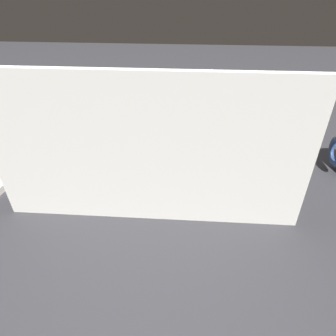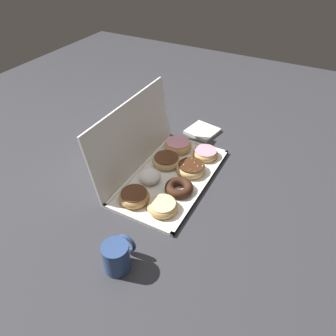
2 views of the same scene
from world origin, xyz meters
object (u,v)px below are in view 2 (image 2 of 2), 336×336
chocolate_frosted_donut_6 (166,160)px  coffee_mug (117,256)px  donut_box (172,177)px  pink_frosted_donut_3 (205,153)px  chocolate_cake_ring_donut_1 (179,188)px  pink_frosted_donut_7 (178,145)px  powdered_filled_donut_5 (150,177)px  chocolate_frosted_donut_4 (134,196)px  napkin_stack (202,131)px  sprinkle_donut_2 (191,168)px  glazed_ring_donut_0 (163,206)px

chocolate_frosted_donut_6 → coffee_mug: bearing=-168.1°
donut_box → pink_frosted_donut_3: bearing=-19.8°
chocolate_cake_ring_donut_1 → pink_frosted_donut_7: size_ratio=0.90×
chocolate_cake_ring_donut_1 → powdered_filled_donut_5: bearing=90.6°
chocolate_frosted_donut_4 → chocolate_frosted_donut_6: (0.25, 0.00, -0.00)m
chocolate_frosted_donut_6 → donut_box: bearing=-136.4°
napkin_stack → chocolate_frosted_donut_6: bearing=174.4°
sprinkle_donut_2 → chocolate_frosted_donut_4: bearing=155.7°
napkin_stack → chocolate_frosted_donut_4: bearing=177.0°
pink_frosted_donut_7 → coffee_mug: bearing=-169.8°
sprinkle_donut_2 → powdered_filled_donut_5: (-0.13, 0.12, 0.00)m
pink_frosted_donut_3 → chocolate_frosted_donut_6: (-0.12, 0.12, 0.00)m
glazed_ring_donut_0 → pink_frosted_donut_7: pink_frosted_donut_7 is taller
sprinkle_donut_2 → chocolate_cake_ring_donut_1: bearing=-176.0°
powdered_filled_donut_5 → coffee_mug: coffee_mug is taller
coffee_mug → napkin_stack: coffee_mug is taller
napkin_stack → sprinkle_donut_2: bearing=-165.1°
pink_frosted_donut_3 → chocolate_frosted_donut_4: bearing=161.6°
glazed_ring_donut_0 → coffee_mug: bearing=178.0°
pink_frosted_donut_3 → pink_frosted_donut_7: size_ratio=0.89×
chocolate_frosted_donut_4 → pink_frosted_donut_3: bearing=-18.4°
chocolate_cake_ring_donut_1 → glazed_ring_donut_0: bearing=176.3°
chocolate_frosted_donut_6 → pink_frosted_donut_7: bearing=2.9°
glazed_ring_donut_0 → sprinkle_donut_2: (0.24, 0.00, 0.00)m
glazed_ring_donut_0 → powdered_filled_donut_5: bearing=46.3°
pink_frosted_donut_3 → coffee_mug: size_ratio=1.08×
glazed_ring_donut_0 → napkin_stack: 0.56m
sprinkle_donut_2 → napkin_stack: (0.31, 0.08, -0.02)m
napkin_stack → pink_frosted_donut_3: bearing=-153.4°
chocolate_cake_ring_donut_1 → sprinkle_donut_2: 0.13m
coffee_mug → napkin_stack: bearing=5.3°
pink_frosted_donut_3 → pink_frosted_donut_7: (-0.01, 0.13, 0.00)m
donut_box → chocolate_frosted_donut_4: chocolate_frosted_donut_4 is taller
chocolate_cake_ring_donut_1 → napkin_stack: (0.44, 0.09, -0.02)m
chocolate_frosted_donut_4 → napkin_stack: bearing=-3.0°
pink_frosted_donut_7 → powdered_filled_donut_5: bearing=-179.8°
glazed_ring_donut_0 → sprinkle_donut_2: bearing=0.3°
glazed_ring_donut_0 → chocolate_frosted_donut_4: 0.11m
chocolate_cake_ring_donut_1 → pink_frosted_donut_3: 0.25m
powdered_filled_donut_5 → coffee_mug: bearing=-163.6°
glazed_ring_donut_0 → pink_frosted_donut_3: (0.36, -0.01, -0.00)m
glazed_ring_donut_0 → coffee_mug: coffee_mug is taller
pink_frosted_donut_3 → chocolate_frosted_donut_4: size_ratio=0.96×
glazed_ring_donut_0 → chocolate_frosted_donut_6: chocolate_frosted_donut_6 is taller
pink_frosted_donut_7 → sprinkle_donut_2: bearing=-134.7°
powdered_filled_donut_5 → pink_frosted_donut_7: 0.24m
chocolate_frosted_donut_6 → napkin_stack: bearing=-5.6°
coffee_mug → donut_box: bearing=6.2°
pink_frosted_donut_3 → chocolate_frosted_donut_4: (-0.37, 0.12, 0.00)m
sprinkle_donut_2 → chocolate_frosted_donut_6: 0.11m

